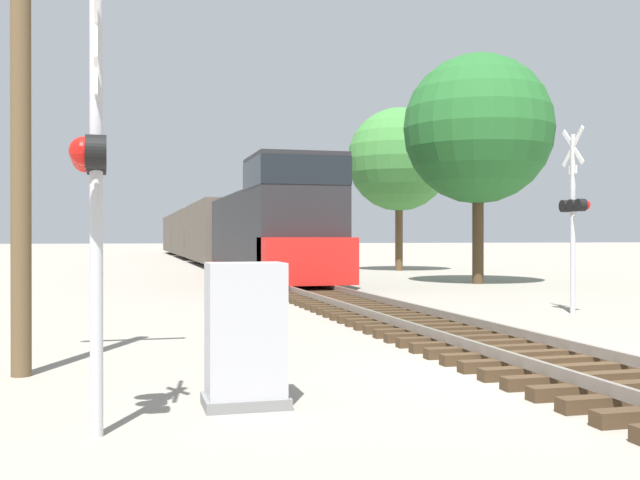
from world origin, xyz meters
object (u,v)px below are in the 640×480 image
object	(u,v)px
freight_train	(205,233)
tree_mid_background	(399,160)
crossing_signal_near	(93,169)
tree_far_right	(478,129)
relay_cabinet	(245,336)
utility_pole	(21,96)
crossing_signal_far	(574,209)

from	to	relation	value
freight_train	tree_mid_background	bearing A→B (deg)	-62.52
freight_train	crossing_signal_near	world-z (taller)	freight_train
freight_train	tree_far_right	distance (m)	29.69
relay_cabinet	tree_far_right	bearing A→B (deg)	57.07
freight_train	relay_cabinet	bearing A→B (deg)	-95.36
tree_far_right	utility_pole	bearing A→B (deg)	-132.20
crossing_signal_near	relay_cabinet	distance (m)	2.46
crossing_signal_far	tree_mid_background	size ratio (longest dim) A/B	0.50
utility_pole	tree_mid_background	xyz separation A→B (m)	(15.81, 27.79, 2.34)
tree_far_right	tree_mid_background	world-z (taller)	tree_far_right
freight_train	relay_cabinet	xyz separation A→B (m)	(-4.42, -47.18, -1.32)
crossing_signal_far	utility_pole	world-z (taller)	utility_pole
utility_pole	tree_far_right	bearing A→B (deg)	47.80
crossing_signal_far	relay_cabinet	xyz separation A→B (m)	(-9.18, -7.76, -1.74)
relay_cabinet	tree_far_right	world-z (taller)	tree_far_right
tree_far_right	crossing_signal_near	bearing A→B (deg)	-124.92
relay_cabinet	tree_far_right	xyz separation A→B (m)	(12.17, 18.80, 5.30)
utility_pole	tree_far_right	distance (m)	22.12
freight_train	crossing_signal_far	bearing A→B (deg)	-83.12
crossing_signal_near	tree_mid_background	distance (m)	34.67
freight_train	tree_mid_background	size ratio (longest dim) A/B	7.42
crossing_signal_near	tree_mid_background	world-z (taller)	tree_mid_background
crossing_signal_far	tree_far_right	distance (m)	11.98
relay_cabinet	tree_mid_background	size ratio (longest dim) A/B	0.18
crossing_signal_near	crossing_signal_far	distance (m)	13.78
crossing_signal_near	utility_pole	world-z (taller)	utility_pole
tree_mid_background	freight_train	bearing A→B (deg)	117.48
crossing_signal_near	relay_cabinet	size ratio (longest dim) A/B	2.72
freight_train	tree_mid_background	world-z (taller)	tree_mid_background
crossing_signal_far	freight_train	bearing A→B (deg)	9.11
utility_pole	tree_mid_background	world-z (taller)	tree_mid_background
crossing_signal_near	utility_pole	size ratio (longest dim) A/B	0.60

